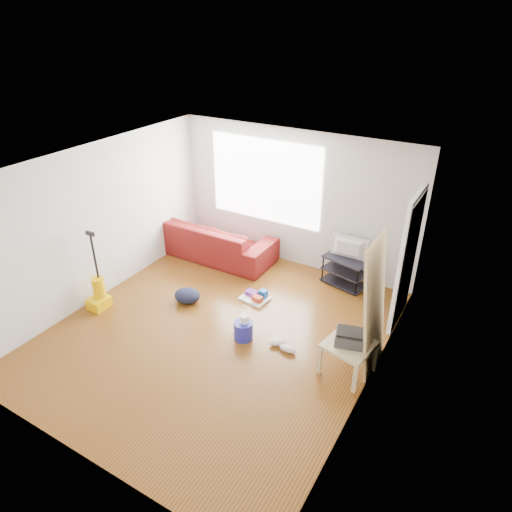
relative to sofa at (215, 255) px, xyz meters
The scene contains 13 objects.
room 2.65m from the sofa, 50.45° to the right, with size 4.51×5.01×2.51m.
sofa is the anchor object (origin of this frame).
tv_stand 2.59m from the sofa, ahead, with size 0.82×0.59×0.51m.
tv 2.67m from the sofa, ahead, with size 0.65×0.09×0.37m, color black.
side_table 3.83m from the sofa, 27.87° to the right, with size 0.67×0.67×0.47m.
printer 3.85m from the sofa, 27.87° to the right, with size 0.43×0.37×0.19m.
bucket 2.62m from the sofa, 45.85° to the right, with size 0.28×0.28×0.28m, color #21259C.
toilet_paper 2.62m from the sofa, 45.36° to the right, with size 0.13×0.13×0.12m, color white.
cleaning_tray 1.73m from the sofa, 31.81° to the right, with size 0.49×0.41×0.16m.
backpack 1.63m from the sofa, 70.76° to the right, with size 0.43×0.34×0.24m, color #151E35.
sneakers 3.02m from the sofa, 36.50° to the right, with size 0.45×0.24×0.10m.
vacuum 2.44m from the sofa, 103.97° to the right, with size 0.28×0.31×1.31m.
door_panel 3.85m from the sofa, 22.90° to the right, with size 0.04×0.74×1.86m, color tan.
Camera 1 is at (3.23, -4.39, 4.24)m, focal length 32.00 mm.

